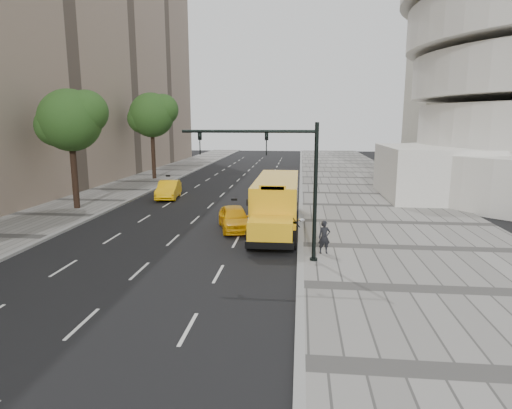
# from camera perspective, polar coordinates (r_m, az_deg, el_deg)

# --- Properties ---
(ground) EXTENTS (140.00, 140.00, 0.00)m
(ground) POSITION_cam_1_polar(r_m,az_deg,el_deg) (28.54, -6.17, -2.09)
(ground) COLOR black
(ground) RESTS_ON ground
(sidewalk_museum) EXTENTS (12.00, 140.00, 0.15)m
(sidewalk_museum) POSITION_cam_1_polar(r_m,az_deg,el_deg) (28.55, 18.11, -2.42)
(sidewalk_museum) COLOR gray
(sidewalk_museum) RESTS_ON ground
(sidewalk_far) EXTENTS (6.00, 140.00, 0.15)m
(sidewalk_far) POSITION_cam_1_polar(r_m,az_deg,el_deg) (32.63, -25.43, -1.32)
(sidewalk_far) COLOR gray
(sidewalk_far) RESTS_ON ground
(curb_museum) EXTENTS (0.30, 140.00, 0.15)m
(curb_museum) POSITION_cam_1_polar(r_m,az_deg,el_deg) (27.90, 5.97, -2.23)
(curb_museum) COLOR gray
(curb_museum) RESTS_ON ground
(curb_far) EXTENTS (0.30, 140.00, 0.15)m
(curb_far) POSITION_cam_1_polar(r_m,az_deg,el_deg) (31.18, -20.71, -1.49)
(curb_far) COLOR gray
(curb_far) RESTS_ON ground
(building_far) EXTENTS (10.00, 80.00, 32.00)m
(building_far) POSITION_cam_1_polar(r_m,az_deg,el_deg) (45.77, -29.48, 21.71)
(building_far) COLOR gray
(building_far) RESTS_ON ground
(tree_b) EXTENTS (4.96, 4.41, 8.73)m
(tree_b) POSITION_cam_1_polar(r_m,az_deg,el_deg) (33.72, -23.42, 10.32)
(tree_b) COLOR black
(tree_b) RESTS_ON ground
(tree_c) EXTENTS (5.45, 4.85, 9.58)m
(tree_c) POSITION_cam_1_polar(r_m,az_deg,el_deg) (49.33, -13.65, 11.55)
(tree_c) COLOR black
(tree_c) RESTS_ON ground
(school_bus) EXTENTS (2.96, 11.56, 3.19)m
(school_bus) POSITION_cam_1_polar(r_m,az_deg,el_deg) (26.39, 2.79, 0.80)
(school_bus) COLOR yellow
(school_bus) RESTS_ON ground
(taxi_near) EXTENTS (2.78, 4.51, 1.43)m
(taxi_near) POSITION_cam_1_polar(r_m,az_deg,el_deg) (25.85, -2.91, -1.78)
(taxi_near) COLOR #FFB50B
(taxi_near) RESTS_ON ground
(taxi_far) EXTENTS (2.19, 4.72, 1.50)m
(taxi_far) POSITION_cam_1_polar(r_m,az_deg,el_deg) (37.10, -11.58, 1.95)
(taxi_far) COLOR #FFB50B
(taxi_far) RESTS_ON ground
(pedestrian) EXTENTS (0.65, 0.50, 1.61)m
(pedestrian) POSITION_cam_1_polar(r_m,az_deg,el_deg) (20.89, 9.09, -4.32)
(pedestrian) COLOR black
(pedestrian) RESTS_ON sidewalk_museum
(traffic_signal) EXTENTS (6.18, 0.36, 6.40)m
(traffic_signal) POSITION_cam_1_polar(r_m,az_deg,el_deg) (19.17, 3.75, 3.99)
(traffic_signal) COLOR black
(traffic_signal) RESTS_ON ground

